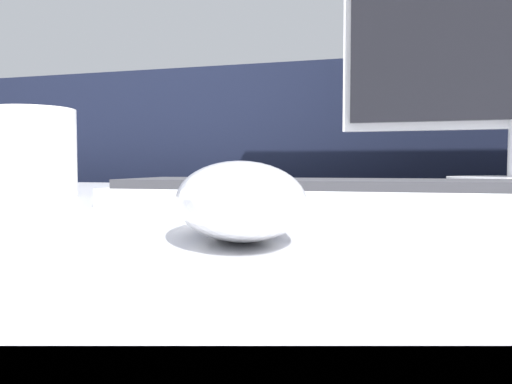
# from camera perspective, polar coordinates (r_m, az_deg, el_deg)

# --- Properties ---
(partition_panel) EXTENTS (5.00, 0.03, 1.02)m
(partition_panel) POSITION_cam_1_polar(r_m,az_deg,el_deg) (1.11, 15.48, -12.16)
(partition_panel) COLOR black
(partition_panel) RESTS_ON ground_plane
(computer_mouse_near) EXTENTS (0.11, 0.14, 0.04)m
(computer_mouse_near) POSITION_cam_1_polar(r_m,az_deg,el_deg) (0.25, -2.31, -0.88)
(computer_mouse_near) COLOR white
(computer_mouse_near) RESTS_ON desk
(keyboard) EXTENTS (0.39, 0.13, 0.02)m
(keyboard) POSITION_cam_1_polar(r_m,az_deg,el_deg) (0.45, 7.57, -0.14)
(keyboard) COLOR silver
(keyboard) RESTS_ON desk
(mug) EXTENTS (0.09, 0.09, 0.10)m
(mug) POSITION_cam_1_polar(r_m,az_deg,el_deg) (0.63, -24.08, 4.08)
(mug) COLOR white
(mug) RESTS_ON desk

